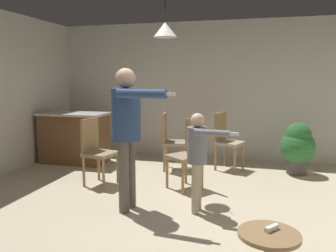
{
  "coord_description": "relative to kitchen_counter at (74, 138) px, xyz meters",
  "views": [
    {
      "loc": [
        0.88,
        -3.54,
        1.61
      ],
      "look_at": [
        -0.19,
        0.53,
        1.0
      ],
      "focal_mm": 35.97,
      "sensor_mm": 36.0,
      "label": 1
    }
  ],
  "objects": [
    {
      "name": "dining_chair_near_wall",
      "position": [
        1.91,
        -0.02,
        0.07
      ],
      "size": [
        0.48,
        0.48,
        1.0
      ],
      "rotation": [
        0.0,
        0.0,
        4.87
      ],
      "color": "#99754C",
      "rests_on": "ground"
    },
    {
      "name": "potted_plant_corner",
      "position": [
        4.02,
        0.24,
        0.0
      ],
      "size": [
        0.57,
        0.57,
        0.87
      ],
      "color": "#4C4742",
      "rests_on": "ground"
    },
    {
      "name": "ground",
      "position": [
        2.45,
        -2.1,
        -0.48
      ],
      "size": [
        7.68,
        7.68,
        0.0
      ],
      "primitive_type": "plane",
      "color": "beige"
    },
    {
      "name": "dining_chair_spare",
      "position": [
        2.84,
        0.24,
        0.07
      ],
      "size": [
        0.54,
        0.54,
        1.0
      ],
      "rotation": [
        0.0,
        0.0,
        4.35
      ],
      "color": "#99754C",
      "rests_on": "ground"
    },
    {
      "name": "ceiling_light_pendant",
      "position": [
        2.1,
        -1.11,
        1.77
      ],
      "size": [
        0.32,
        0.32,
        0.55
      ],
      "color": "silver"
    },
    {
      "name": "kitchen_counter",
      "position": [
        0.0,
        0.0,
        0.0
      ],
      "size": [
        1.26,
        0.66,
        0.95
      ],
      "color": "brown",
      "rests_on": "ground"
    },
    {
      "name": "dining_chair_by_counter",
      "position": [
        2.4,
        -0.94,
        0.07
      ],
      "size": [
        0.59,
        0.59,
        1.0
      ],
      "rotation": [
        0.0,
        0.0,
        2.48
      ],
      "color": "#99754C",
      "rests_on": "ground"
    },
    {
      "name": "dining_chair_centre_back",
      "position": [
        1.02,
        -1.12,
        0.07
      ],
      "size": [
        0.49,
        0.49,
        1.0
      ],
      "rotation": [
        0.0,
        0.0,
        4.52
      ],
      "color": "#99754C",
      "rests_on": "ground"
    },
    {
      "name": "person_adult",
      "position": [
        1.86,
        -1.94,
        0.59
      ],
      "size": [
        0.83,
        0.55,
        1.72
      ],
      "rotation": [
        0.0,
        0.0,
        -1.66
      ],
      "color": "#60564C",
      "rests_on": "ground"
    },
    {
      "name": "wall_back",
      "position": [
        2.45,
        1.1,
        0.87
      ],
      "size": [
        6.4,
        0.1,
        2.7
      ],
      "primitive_type": "cube",
      "color": "beige",
      "rests_on": "ground"
    },
    {
      "name": "person_child",
      "position": [
        2.68,
        -1.79,
        0.27
      ],
      "size": [
        0.61,
        0.38,
        1.2
      ],
      "rotation": [
        0.0,
        0.0,
        -1.66
      ],
      "color": "tan",
      "rests_on": "ground"
    },
    {
      "name": "spare_remote_on_table",
      "position": [
        3.47,
        -3.24,
        0.06
      ],
      "size": [
        0.11,
        0.12,
        0.04
      ],
      "primitive_type": "cube",
      "rotation": [
        0.0,
        0.0,
        2.48
      ],
      "color": "white",
      "rests_on": "side_table_by_couch"
    }
  ]
}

